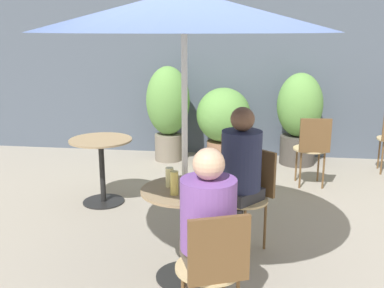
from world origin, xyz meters
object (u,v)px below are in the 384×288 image
at_px(cafe_table_near, 185,218).
at_px(beer_glass_3, 199,183).
at_px(umbrella, 184,11).
at_px(potted_plant_0, 168,107).
at_px(bistro_chair_4, 228,162).
at_px(bistro_chair_3, 313,145).
at_px(seated_person_1, 240,168).
at_px(beer_glass_0, 200,176).
at_px(potted_plant_2, 299,115).
at_px(seated_person_0, 207,225).
at_px(cafe_table_far, 102,159).
at_px(beer_glass_1, 170,177).
at_px(beer_glass_2, 174,183).
at_px(bistro_chair_1, 250,189).
at_px(bistro_chair_0, 214,264).
at_px(potted_plant_1, 223,120).

bearing_deg(cafe_table_near, beer_glass_3, -29.37).
bearing_deg(umbrella, potted_plant_0, 102.83).
bearing_deg(bistro_chair_4, bistro_chair_3, 172.98).
bearing_deg(bistro_chair_4, seated_person_1, 51.31).
xyz_separation_m(beer_glass_0, beer_glass_3, (0.01, -0.15, -0.01)).
relative_size(potted_plant_2, umbrella, 0.61).
height_order(bistro_chair_3, seated_person_0, seated_person_0).
bearing_deg(umbrella, bistro_chair_4, 80.21).
relative_size(beer_glass_3, potted_plant_2, 0.11).
relative_size(cafe_table_far, potted_plant_0, 0.53).
bearing_deg(potted_plant_0, seated_person_1, -67.49).
relative_size(beer_glass_0, potted_plant_2, 0.13).
bearing_deg(bistro_chair_3, beer_glass_1, 53.98).
bearing_deg(potted_plant_0, beer_glass_3, -75.51).
height_order(potted_plant_2, umbrella, umbrella).
xyz_separation_m(seated_person_0, beer_glass_3, (-0.11, 0.53, 0.08)).
bearing_deg(cafe_table_far, bistro_chair_3, 19.17).
height_order(beer_glass_2, umbrella, umbrella).
height_order(bistro_chair_1, potted_plant_0, potted_plant_0).
height_order(cafe_table_far, potted_plant_2, potted_plant_2).
bearing_deg(beer_glass_0, bistro_chair_4, 83.91).
xyz_separation_m(seated_person_0, potted_plant_2, (0.92, 3.88, -0.01)).
xyz_separation_m(bistro_chair_3, beer_glass_2, (-1.29, -2.39, 0.28)).
relative_size(beer_glass_1, beer_glass_3, 1.00).
distance_m(seated_person_0, beer_glass_0, 0.69).
distance_m(cafe_table_far, bistro_chair_4, 1.40).
distance_m(bistro_chair_0, seated_person_0, 0.24).
relative_size(bistro_chair_1, umbrella, 0.41).
height_order(cafe_table_near, beer_glass_3, beer_glass_3).
relative_size(bistro_chair_3, seated_person_1, 0.69).
xyz_separation_m(cafe_table_near, cafe_table_far, (-1.15, 1.45, 0.01)).
height_order(bistro_chair_3, beer_glass_2, beer_glass_2).
bearing_deg(potted_plant_1, cafe_table_near, -91.33).
xyz_separation_m(cafe_table_far, potted_plant_1, (1.23, 1.81, 0.12)).
bearing_deg(beer_glass_2, seated_person_1, 53.42).
distance_m(bistro_chair_4, beer_glass_3, 1.51).
distance_m(cafe_table_near, seated_person_1, 0.69).
relative_size(bistro_chair_3, potted_plant_2, 0.67).
relative_size(cafe_table_near, bistro_chair_3, 0.83).
relative_size(potted_plant_1, potted_plant_2, 0.83).
xyz_separation_m(bistro_chair_3, potted_plant_0, (-1.96, 0.96, 0.25)).
bearing_deg(beer_glass_1, seated_person_0, -60.84).
relative_size(bistro_chair_4, seated_person_0, 0.72).
distance_m(bistro_chair_4, seated_person_0, 2.01).
height_order(cafe_table_far, seated_person_1, seated_person_1).
xyz_separation_m(beer_glass_1, beer_glass_2, (0.07, -0.16, 0.01)).
height_order(bistro_chair_0, beer_glass_2, beer_glass_2).
relative_size(seated_person_1, potted_plant_0, 0.92).
distance_m(bistro_chair_1, umbrella, 1.67).
distance_m(cafe_table_near, bistro_chair_4, 1.43).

